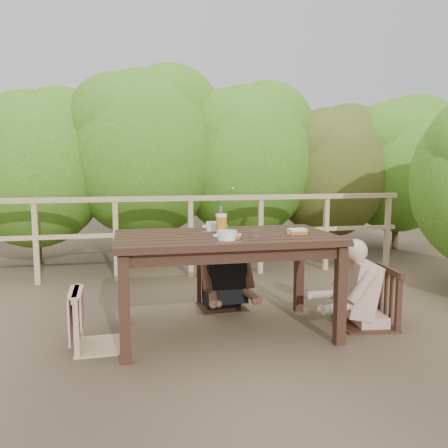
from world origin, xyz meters
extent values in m
plane|color=brown|center=(0.00, 0.00, 0.00)|extent=(60.00, 60.00, 0.00)
cube|color=black|center=(0.00, 0.00, 0.40)|extent=(1.74, 0.98, 0.81)
cube|color=tan|center=(-0.98, -0.08, 0.42)|extent=(0.43, 0.43, 0.85)
cube|color=black|center=(0.11, 0.67, 0.44)|extent=(0.46, 0.46, 0.88)
cube|color=black|center=(1.22, -0.07, 0.47)|extent=(0.52, 0.52, 0.95)
cube|color=tan|center=(0.00, 2.00, 0.51)|extent=(5.60, 0.10, 1.01)
cylinder|color=white|center=(-0.04, -0.26, 0.85)|extent=(0.25, 0.25, 0.08)
cylinder|color=silver|center=(-0.03, 0.26, 0.85)|extent=(0.26, 0.26, 0.09)
ellipsoid|color=olive|center=(0.00, -0.28, 0.84)|extent=(0.11, 0.09, 0.07)
cylinder|color=gold|center=(-0.02, 0.05, 0.89)|extent=(0.09, 0.09, 0.18)
cylinder|color=silver|center=(-0.02, 0.08, 0.93)|extent=(0.06, 0.06, 0.24)
cylinder|color=silver|center=(0.19, -0.23, 0.84)|extent=(0.07, 0.07, 0.08)
cube|color=silver|center=(0.57, -0.11, 0.84)|extent=(0.14, 0.10, 0.06)
camera|label=1|loc=(-0.78, -3.55, 1.36)|focal=36.67mm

